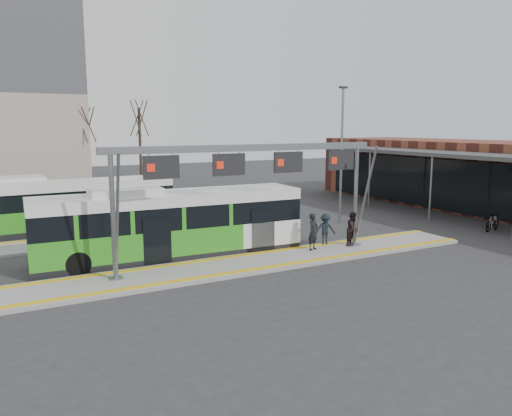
# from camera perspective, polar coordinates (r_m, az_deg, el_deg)

# --- Properties ---
(ground) EXTENTS (120.00, 120.00, 0.00)m
(ground) POSITION_cam_1_polar(r_m,az_deg,el_deg) (22.73, 0.77, -6.31)
(ground) COLOR #2D2D30
(ground) RESTS_ON ground
(platform_main) EXTENTS (22.00, 3.00, 0.15)m
(platform_main) POSITION_cam_1_polar(r_m,az_deg,el_deg) (22.71, 0.77, -6.13)
(platform_main) COLOR gray
(platform_main) RESTS_ON ground
(platform_second) EXTENTS (20.00, 3.00, 0.15)m
(platform_second) POSITION_cam_1_polar(r_m,az_deg,el_deg) (28.58, -14.21, -3.18)
(platform_second) COLOR gray
(platform_second) RESTS_ON ground
(tactile_main) EXTENTS (22.00, 2.65, 0.02)m
(tactile_main) POSITION_cam_1_polar(r_m,az_deg,el_deg) (22.69, 0.77, -5.92)
(tactile_main) COLOR yellow
(tactile_main) RESTS_ON platform_main
(tactile_second) EXTENTS (20.00, 0.35, 0.02)m
(tactile_second) POSITION_cam_1_polar(r_m,az_deg,el_deg) (29.66, -14.76, -2.58)
(tactile_second) COLOR yellow
(tactile_second) RESTS_ON platform_second
(gantry) EXTENTS (13.00, 1.68, 5.20)m
(gantry) POSITION_cam_1_polar(r_m,az_deg,el_deg) (22.02, -0.33, 4.57)
(gantry) COLOR slate
(gantry) RESTS_ON platform_main
(station_building) EXTENTS (11.50, 32.00, 5.00)m
(station_building) POSITION_cam_1_polar(r_m,az_deg,el_deg) (40.01, 26.22, 3.24)
(station_building) COLOR brown
(station_building) RESTS_ON ground
(hero_bus) EXTENTS (12.51, 3.15, 3.41)m
(hero_bus) POSITION_cam_1_polar(r_m,az_deg,el_deg) (23.66, -9.71, -1.93)
(hero_bus) COLOR black
(hero_bus) RESTS_ON ground
(bg_bus_green) EXTENTS (11.87, 3.01, 2.94)m
(bg_bus_green) POSITION_cam_1_polar(r_m,az_deg,el_deg) (31.55, -20.27, 0.24)
(bg_bus_green) COLOR black
(bg_bus_green) RESTS_ON ground
(passenger_a) EXTENTS (0.78, 0.66, 1.80)m
(passenger_a) POSITION_cam_1_polar(r_m,az_deg,el_deg) (24.47, 6.56, -2.70)
(passenger_a) COLOR black
(passenger_a) RESTS_ON platform_main
(passenger_b) EXTENTS (1.04, 0.97, 1.72)m
(passenger_b) POSITION_cam_1_polar(r_m,az_deg,el_deg) (25.70, 11.04, -2.32)
(passenger_b) COLOR black
(passenger_b) RESTS_ON platform_main
(passenger_c) EXTENTS (1.18, 0.93, 1.60)m
(passenger_c) POSITION_cam_1_polar(r_m,az_deg,el_deg) (25.65, 7.93, -2.41)
(passenger_c) COLOR black
(passenger_c) RESTS_ON platform_main
(bicycle_d) EXTENTS (1.76, 0.85, 1.02)m
(bicycle_d) POSITION_cam_1_polar(r_m,az_deg,el_deg) (32.52, 25.41, -1.52)
(bicycle_d) COLOR gray
(bicycle_d) RESTS_ON ground
(tree_left) EXTENTS (1.40, 1.40, 8.15)m
(tree_left) POSITION_cam_1_polar(r_m,az_deg,el_deg) (50.17, -18.85, 8.93)
(tree_left) COLOR #382B21
(tree_left) RESTS_ON ground
(tree_mid) EXTENTS (1.40, 1.40, 9.03)m
(tree_mid) POSITION_cam_1_polar(r_m,az_deg,el_deg) (53.39, -13.21, 9.89)
(tree_mid) COLOR #382B21
(tree_mid) RESTS_ON ground
(lamp_east) EXTENTS (0.50, 0.25, 8.53)m
(lamp_east) POSITION_cam_1_polar(r_m,az_deg,el_deg) (31.85, 9.75, 6.30)
(lamp_east) COLOR slate
(lamp_east) RESTS_ON ground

